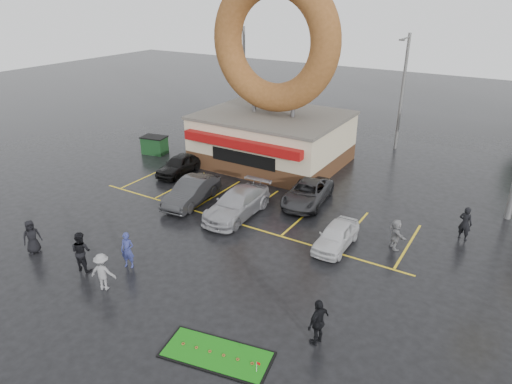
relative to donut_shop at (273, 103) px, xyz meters
The scene contains 18 objects.
ground 14.04m from the donut_shop, 76.98° to the right, with size 120.00×120.00×0.00m, color black.
donut_shop is the anchor object (origin of this frame).
streetlight_left 9.87m from the donut_shop, 135.22° to the left, with size 0.40×2.21×9.00m.
streetlight_mid 10.59m from the donut_shop, 48.62° to the left, with size 0.40×2.21×9.00m.
car_black 7.94m from the donut_shop, 128.71° to the right, with size 1.61×4.01×1.37m, color black.
car_dgrey 9.55m from the donut_shop, 93.90° to the right, with size 1.59×4.55×1.50m, color #28292A.
car_silver 9.86m from the donut_shop, 72.92° to the right, with size 2.09×5.15×1.49m, color #9E9DA2.
car_grey 8.30m from the donut_shop, 43.38° to the right, with size 2.18×4.73×1.31m, color #2C2C2F.
car_white 13.22m from the donut_shop, 45.52° to the right, with size 1.47×3.64×1.24m, color silver.
person_blue 16.26m from the donut_shop, 85.28° to the right, with size 0.65×0.42×1.77m, color navy.
person_blackjkt 17.44m from the donut_shop, 91.10° to the right, with size 0.94×0.73×1.93m, color black.
person_hoodie 18.07m from the donut_shop, 84.52° to the right, with size 1.11×0.64×1.73m, color gray.
person_bystander 18.09m from the donut_shop, 101.91° to the right, with size 0.84×0.55×1.73m, color black.
person_cameraman 19.54m from the donut_shop, 55.28° to the right, with size 1.11×0.46×1.89m, color black.
person_walker_near 14.23m from the donut_shop, 33.74° to the right, with size 1.50×0.48×1.61m, color gray.
person_walker_far 15.43m from the donut_shop, 18.87° to the right, with size 0.67×0.44×1.84m, color black.
dumpster 10.19m from the donut_shop, 160.76° to the right, with size 1.80×1.20×1.30m, color #1A4520.
putting_green 20.50m from the donut_shop, 65.90° to the right, with size 4.23×2.43×0.50m.
Camera 1 is at (12.91, -15.21, 11.96)m, focal length 32.00 mm.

